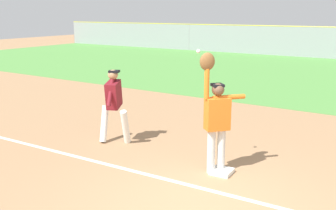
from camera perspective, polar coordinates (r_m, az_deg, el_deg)
ground_plane at (r=6.29m, az=5.23°, el=-14.69°), size 71.38×71.38×0.00m
chalk_foul_line at (r=9.16m, az=-18.15°, el=-6.01°), size 12.00×0.50×0.01m
first_base at (r=7.46m, az=7.93°, el=-9.69°), size 0.40×0.40×0.08m
fielder at (r=7.15m, az=7.13°, el=-1.53°), size 0.68×0.74×2.28m
runner at (r=8.85m, az=-7.99°, el=0.56°), size 0.88×0.81×1.72m
baseball at (r=7.16m, az=4.50°, el=7.93°), size 0.07×0.07×0.07m
parked_car_green at (r=32.04m, az=14.31°, el=9.13°), size 4.51×2.34×1.25m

